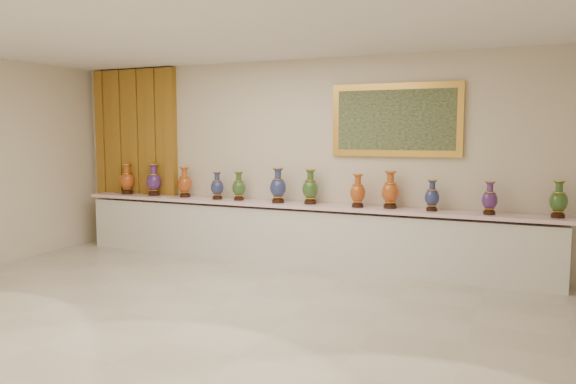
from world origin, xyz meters
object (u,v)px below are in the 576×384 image
object	(u,v)px
counter	(296,235)
vase_2	(185,184)
vase_1	(154,181)
vase_0	(127,180)

from	to	relation	value
counter	vase_2	xyz separation A→B (m)	(-1.95, 0.02, 0.68)
vase_1	vase_2	xyz separation A→B (m)	(0.60, 0.01, -0.02)
vase_0	vase_2	xyz separation A→B (m)	(1.15, 0.01, -0.01)
vase_1	vase_0	bearing A→B (deg)	179.56
vase_1	vase_2	size ratio (longest dim) A/B	1.08
counter	vase_0	bearing A→B (deg)	179.84
vase_0	vase_2	distance (m)	1.15
vase_1	counter	bearing A→B (deg)	-0.10
vase_0	counter	bearing A→B (deg)	-0.16
vase_1	vase_2	distance (m)	0.60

